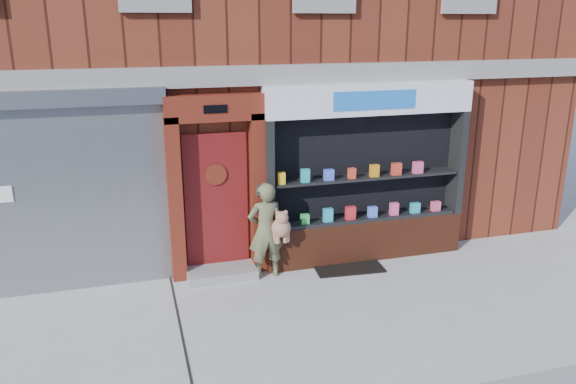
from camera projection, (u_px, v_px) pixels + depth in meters
name	position (u px, v px, depth m)	size (l,w,h in m)	color
ground	(298.00, 323.00, 7.64)	(80.00, 80.00, 0.00)	#9E9E99
building	(216.00, 18.00, 11.98)	(12.00, 8.16, 8.00)	#5B2214
shutter_bay	(61.00, 181.00, 8.11)	(3.10, 0.30, 3.04)	gray
red_door_bay	(217.00, 187.00, 8.73)	(1.52, 0.58, 2.90)	#5E1B10
pharmacy_bay	(366.00, 181.00, 9.37)	(3.50, 0.41, 3.00)	#5D2916
woman	(267.00, 230.00, 8.82)	(0.67, 0.45, 1.56)	brown
doormat	(346.00, 265.00, 9.42)	(1.13, 0.79, 0.03)	black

